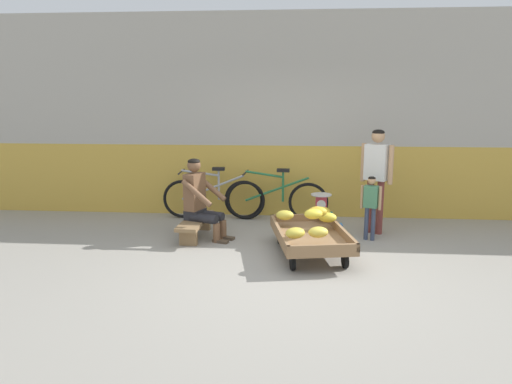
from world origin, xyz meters
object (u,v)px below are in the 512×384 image
weighing_scale (321,203)px  customer_child (371,201)px  bicycle_far_left (276,199)px  low_bench (196,224)px  customer_adult (377,170)px  vendor_seated (200,199)px  banana_cart (310,237)px  bicycle_near_left (213,197)px  plastic_crate (320,223)px  shopping_bag (336,232)px

weighing_scale → customer_child: 0.73m
bicycle_far_left → customer_child: customer_child is taller
low_bench → customer_adult: (2.59, 0.42, 0.75)m
bicycle_far_left → customer_adult: bearing=-21.9°
vendor_seated → customer_adult: (2.51, 0.45, 0.38)m
banana_cart → bicycle_near_left: 2.32m
customer_adult → customer_child: customer_adult is taller
banana_cart → customer_child: size_ratio=1.72×
low_bench → weighing_scale: bearing=10.4°
vendor_seated → bicycle_near_left: vendor_seated is taller
plastic_crate → bicycle_near_left: size_ratio=0.22×
banana_cart → bicycle_far_left: (-0.50, 1.66, 0.11)m
low_bench → shopping_bag: size_ratio=4.64×
low_bench → weighing_scale: weighing_scale is taller
customer_adult → weighing_scale: bearing=-173.6°
banana_cart → bicycle_far_left: bicycle_far_left is taller
customer_child → low_bench: bearing=-178.7°
plastic_crate → bicycle_near_left: (-1.73, 0.74, 0.20)m
banana_cart → plastic_crate: banana_cart is taller
low_bench → shopping_bag: (2.00, 0.00, -0.08)m
low_bench → customer_child: customer_child is taller
weighing_scale → bicycle_far_left: bicycle_far_left is taller
weighing_scale → customer_child: customer_child is taller
shopping_bag → customer_adult: bearing=34.8°
vendor_seated → customer_child: (2.39, 0.09, -0.00)m
banana_cart → customer_adult: customer_adult is taller
customer_adult → low_bench: bearing=-170.8°
shopping_bag → vendor_seated: bearing=-178.9°
banana_cart → plastic_crate: size_ratio=4.35×
customer_adult → shopping_bag: size_ratio=6.38×
plastic_crate → weighing_scale: (-0.00, -0.00, 0.30)m
customer_adult → banana_cart: bearing=-132.2°
vendor_seated → plastic_crate: 1.81m
plastic_crate → vendor_seated: bearing=-168.1°
shopping_bag → bicycle_near_left: bearing=151.1°
low_bench → weighing_scale: size_ratio=3.71×
plastic_crate → bicycle_far_left: bicycle_far_left is taller
vendor_seated → bicycle_far_left: (1.04, 1.04, -0.21)m
bicycle_far_left → customer_child: bearing=-35.3°
plastic_crate → shopping_bag: 0.38m
bicycle_near_left → customer_child: customer_child is taller
banana_cart → plastic_crate: 1.00m
banana_cart → bicycle_near_left: (-1.55, 1.72, 0.11)m
vendor_seated → weighing_scale: vendor_seated is taller
customer_adult → customer_child: (-0.12, -0.36, -0.39)m
banana_cart → low_bench: bearing=158.0°
low_bench → customer_adult: customer_adult is taller
customer_child → bicycle_far_left: bearing=144.7°
weighing_scale → customer_child: size_ratio=0.33×
plastic_crate → bicycle_far_left: size_ratio=0.22×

